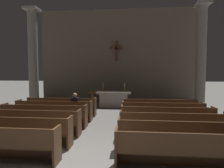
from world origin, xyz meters
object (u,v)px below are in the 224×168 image
object	(u,v)px
pew_left_row_3	(31,122)
column_right_second	(201,58)
candlestick_right	(125,89)
pew_right_row_2	(181,136)
column_left_second	(33,59)
lectern	(92,101)
altar	(114,99)
lone_worshipper	(76,106)
pew_right_row_6	(159,108)
pew_right_row_4	(167,118)
pew_right_row_1	(192,151)
pew_left_row_6	(62,106)
pew_left_row_4	(44,115)
pew_left_row_5	(54,110)
pew_left_row_2	(14,131)
candlestick_left	(103,89)
pew_right_row_3	(173,126)
pew_right_row_5	(163,113)

from	to	relation	value
pew_left_row_3	column_right_second	world-z (taller)	column_right_second
candlestick_right	column_right_second	bearing A→B (deg)	-2.09
pew_right_row_2	column_left_second	size ratio (longest dim) A/B	0.56
pew_left_row_3	lectern	distance (m)	4.78
altar	lone_worshipper	world-z (taller)	lone_worshipper
pew_right_row_2	candlestick_right	distance (m)	7.11
pew_left_row_3	column_right_second	distance (m)	10.00
pew_right_row_2	pew_right_row_6	xyz separation A→B (m)	(0.00, 4.18, 0.00)
pew_left_row_3	pew_right_row_4	xyz separation A→B (m)	(5.03, 1.05, 0.00)
pew_right_row_1	lone_worshipper	world-z (taller)	lone_worshipper
pew_left_row_3	column_right_second	size ratio (longest dim) A/B	0.56
pew_left_row_6	column_right_second	world-z (taller)	column_right_second
pew_left_row_3	pew_left_row_4	bearing A→B (deg)	90.00
pew_left_row_4	pew_right_row_2	world-z (taller)	same
pew_right_row_6	pew_left_row_3	bearing A→B (deg)	-148.04
pew_left_row_5	candlestick_right	distance (m)	4.95
candlestick_right	pew_right_row_6	bearing A→B (deg)	-55.60
pew_left_row_2	pew_left_row_4	xyz separation A→B (m)	(0.00, 2.09, 0.00)
pew_right_row_4	column_right_second	world-z (taller)	column_right_second
pew_left_row_5	altar	world-z (taller)	altar
pew_right_row_4	lectern	size ratio (longest dim) A/B	3.12
pew_right_row_4	candlestick_left	size ratio (longest dim) A/B	6.29
pew_left_row_6	pew_right_row_4	size ratio (longest dim) A/B	1.00
pew_right_row_3	altar	bearing A→B (deg)	113.48
pew_right_row_1	pew_right_row_6	bearing A→B (deg)	90.00
pew_left_row_3	column_left_second	distance (m)	6.82
pew_left_row_6	lone_worshipper	bearing A→B (deg)	-44.24
pew_left_row_5	altar	size ratio (longest dim) A/B	1.64
pew_right_row_1	pew_right_row_6	xyz separation A→B (m)	(0.00, 5.23, 0.00)
pew_right_row_1	candlestick_right	bearing A→B (deg)	102.97
pew_left_row_6	lectern	world-z (taller)	lectern
pew_left_row_5	candlestick_left	xyz separation A→B (m)	(1.81, 3.70, 0.71)
pew_left_row_5	lectern	world-z (taller)	lectern
pew_right_row_3	candlestick_right	world-z (taller)	candlestick_right
pew_right_row_3	column_right_second	size ratio (longest dim) A/B	0.56
column_right_second	candlestick_right	size ratio (longest dim) A/B	11.21
pew_left_row_2	pew_left_row_3	distance (m)	1.05
pew_left_row_2	pew_right_row_6	distance (m)	6.54
pew_right_row_1	altar	bearing A→B (deg)	107.70
pew_left_row_5	column_right_second	distance (m)	8.99
pew_right_row_1	candlestick_left	bearing A→B (deg)	112.19
pew_left_row_5	pew_right_row_6	xyz separation A→B (m)	(5.03, 1.05, 0.00)
pew_right_row_4	pew_right_row_5	world-z (taller)	same
column_right_second	candlestick_left	size ratio (longest dim) A/B	11.21
pew_right_row_5	altar	world-z (taller)	altar
pew_left_row_2	candlestick_right	distance (m)	7.59
pew_right_row_1	lone_worshipper	distance (m)	5.82
candlestick_right	pew_left_row_6	bearing A→B (deg)	-140.50
pew_right_row_4	column_left_second	xyz separation A→B (m)	(-7.83, 4.57, 2.65)
pew_right_row_3	lone_worshipper	size ratio (longest dim) A/B	2.73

